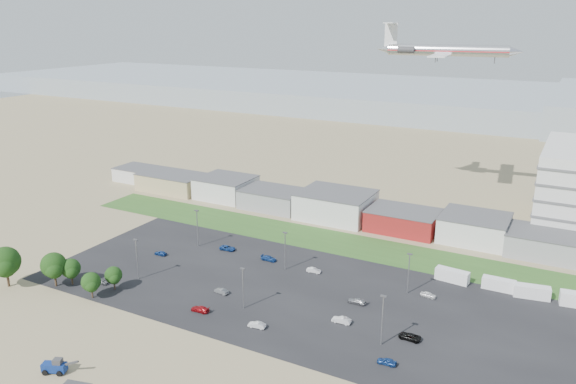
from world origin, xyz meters
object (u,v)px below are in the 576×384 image
Objects in this scene: parked_car_5 at (161,253)px; parked_car_8 at (428,295)px; tree_far_left at (6,265)px; parked_car_10 at (101,281)px; parked_car_1 at (341,320)px; telehandler at (54,366)px; parked_car_2 at (387,361)px; parked_car_4 at (221,291)px; parked_car_3 at (200,309)px; parked_car_12 at (357,301)px; parked_car_13 at (257,325)px; airliner at (447,50)px; parked_car_0 at (409,337)px; box_trailer_a at (452,276)px; parked_car_11 at (314,270)px; parked_car_6 at (269,258)px; parked_car_9 at (228,248)px.

parked_car_8 is at bearing 96.33° from parked_car_5.
tree_far_left is 36.69m from parked_car_5.
parked_car_8 is at bearing -72.14° from parked_car_10.
parked_car_8 is (12.88, 19.50, -0.07)m from parked_car_1.
telehandler reaches higher than parked_car_8.
parked_car_2 is 0.99× the size of parked_car_4.
parked_car_12 is (28.21, 19.10, -0.01)m from parked_car_3.
parked_car_13 reaches higher than parked_car_10.
airliner is at bearing -173.43° from parked_car_2.
parked_car_3 is (-42.55, -10.43, -0.01)m from parked_car_0.
parked_car_0 reaches higher than parked_car_2.
box_trailer_a is at bearing -77.87° from airliner.
parked_car_10 is at bearing 120.20° from parked_car_11.
parked_car_5 is at bearing -103.62° from parked_car_4.
parked_car_0 is (-1.60, -29.62, -0.85)m from box_trailer_a.
parked_car_8 is (41.63, -0.39, -0.02)m from parked_car_6.
parked_car_9 is 1.20× the size of parked_car_13.
parked_car_3 is (46.56, 11.46, -4.92)m from tree_far_left.
parked_car_6 is at bearing 178.33° from parked_car_3.
box_trailer_a is 11.01m from parked_car_8.
parked_car_1 is 0.96× the size of parked_car_3.
parked_car_5 is 17.71m from parked_car_9.
parked_car_9 is (33.04, 41.98, -4.92)m from tree_far_left.
tree_far_left is at bearing 137.54° from parked_car_9.
tree_far_left is 2.67× the size of parked_car_12.
parked_car_13 is at bearing 10.88° from tree_far_left.
parked_car_9 is (-3.94, 60.14, -0.79)m from telehandler.
airliner is at bearing -176.01° from parked_car_12.
parked_car_2 is 0.94× the size of parked_car_10.
parked_car_5 is (19.29, 30.82, -4.95)m from tree_far_left.
parked_car_2 is at bearing -86.33° from airliner.
parked_car_10 is 0.91× the size of parked_car_12.
parked_car_9 is at bearing -125.02° from airliner.
parked_car_5 is 41.43m from parked_car_11.
airliner reaches higher than parked_car_4.
parked_car_1 reaches higher than parked_car_12.
tree_far_left reaches higher than parked_car_8.
parked_car_4 is (-44.88, -31.02, -0.87)m from box_trailer_a.
airliner reaches higher than parked_car_10.
parked_car_4 is 1.04× the size of parked_car_5.
box_trailer_a is 2.26× the size of parked_car_5.
parked_car_4 is at bearing 66.69° from parked_car_5.
parked_car_12 is (28.53, -10.73, -0.01)m from parked_car_6.
parked_car_8 is at bearing 26.83° from telehandler.
parked_car_2 is at bearing -4.42° from parked_car_0.
airliner is 11.37× the size of parked_car_1.
parked_car_12 is at bearing -121.24° from box_trailer_a.
parked_car_9 reaches higher than parked_car_3.
parked_car_3 is at bearing 13.83° from tree_far_left.
parked_car_3 is at bearing 52.59° from parked_car_5.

